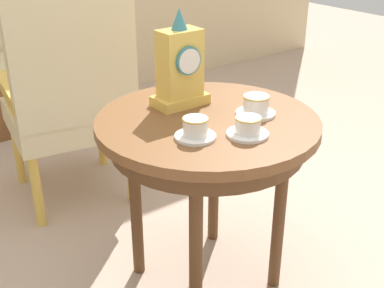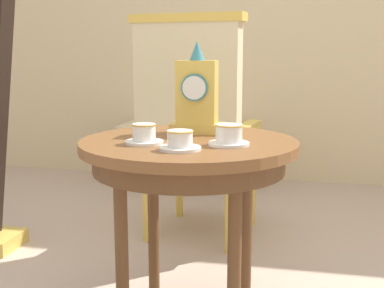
# 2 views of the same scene
# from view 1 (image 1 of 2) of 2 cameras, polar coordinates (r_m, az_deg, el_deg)

# --- Properties ---
(side_table) EXTENTS (0.75, 0.75, 0.67)m
(side_table) POSITION_cam_1_polar(r_m,az_deg,el_deg) (1.71, 1.71, 0.60)
(side_table) COLOR brown
(side_table) RESTS_ON ground
(teacup_left) EXTENTS (0.13, 0.13, 0.07)m
(teacup_left) POSITION_cam_1_polar(r_m,az_deg,el_deg) (1.52, 0.38, 1.68)
(teacup_left) COLOR white
(teacup_left) RESTS_ON side_table
(teacup_right) EXTENTS (0.13, 0.13, 0.06)m
(teacup_right) POSITION_cam_1_polar(r_m,az_deg,el_deg) (1.55, 6.31, 1.87)
(teacup_right) COLOR white
(teacup_right) RESTS_ON side_table
(teacup_center) EXTENTS (0.13, 0.13, 0.07)m
(teacup_center) POSITION_cam_1_polar(r_m,az_deg,el_deg) (1.71, 7.22, 4.28)
(teacup_center) COLOR white
(teacup_center) RESTS_ON side_table
(mantel_clock) EXTENTS (0.19, 0.11, 0.34)m
(mantel_clock) POSITION_cam_1_polar(r_m,az_deg,el_deg) (1.75, -1.36, 8.59)
(mantel_clock) COLOR gold
(mantel_clock) RESTS_ON side_table
(armchair) EXTENTS (0.62, 0.61, 1.14)m
(armchair) POSITION_cam_1_polar(r_m,az_deg,el_deg) (2.29, -13.66, 6.50)
(armchair) COLOR beige
(armchair) RESTS_ON ground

